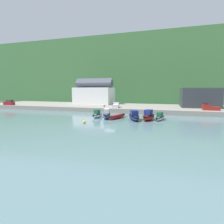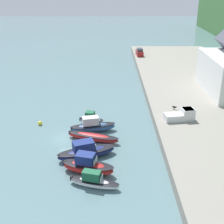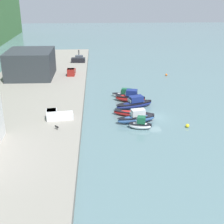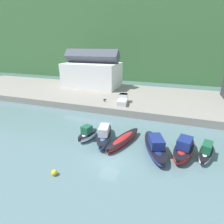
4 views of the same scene
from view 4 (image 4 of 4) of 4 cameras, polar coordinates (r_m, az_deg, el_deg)
ground_plane at (r=23.68m, az=-1.00°, el=-14.86°), size 320.00×320.00×0.00m
hillside_backdrop at (r=100.07m, az=16.77°, el=23.04°), size 240.00×61.45×37.02m
quay_promenade at (r=46.21m, az=10.15°, el=4.32°), size 123.08×23.64×1.52m
harbor_clubhouse at (r=55.28m, az=-6.45°, el=12.49°), size 16.62×10.53×11.21m
moored_boat_0 at (r=27.70m, az=-7.95°, el=-7.24°), size 2.63×4.39×2.33m
moored_boat_1 at (r=26.94m, az=-2.50°, el=-7.61°), size 3.40×7.55×2.62m
moored_boat_2 at (r=26.49m, az=3.61°, el=-9.10°), size 4.14×8.32×1.10m
moored_boat_3 at (r=25.04m, az=13.83°, el=-10.86°), size 4.93×8.48×2.49m
moored_boat_4 at (r=25.49m, az=22.42°, el=-11.11°), size 3.86×7.06×2.71m
moored_boat_5 at (r=26.78m, az=28.39°, el=-11.21°), size 3.08×6.35×2.07m
pickup_truck_1 at (r=39.40m, az=3.58°, el=4.07°), size 2.63×4.96×1.90m
dog_on_quay at (r=40.49m, az=-2.37°, el=4.03°), size 0.73×0.81×0.68m
mooring_buoy_0 at (r=22.00m, az=-18.31°, el=-18.27°), size 0.67×0.67×0.67m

